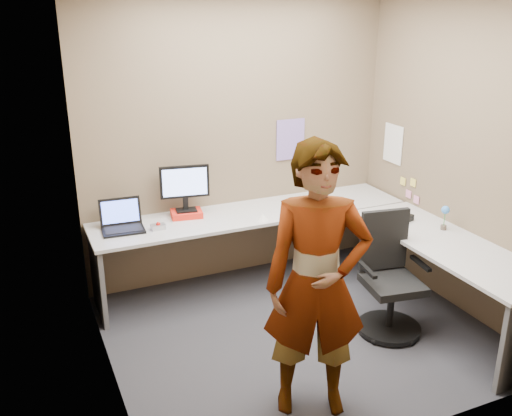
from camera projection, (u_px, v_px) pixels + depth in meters
name	position (u px, v px, depth m)	size (l,w,h in m)	color
ground	(299.00, 332.00, 4.70)	(3.00, 3.00, 0.00)	#29282E
wall_back	(238.00, 139.00, 5.36)	(3.00, 3.00, 0.00)	#756248
wall_right	(460.00, 155.00, 4.81)	(2.70, 2.70, 0.00)	#756248
wall_left	(98.00, 202.00, 3.67)	(2.70, 2.70, 0.00)	#756248
desk	(324.00, 241.00, 5.00)	(2.98, 2.58, 0.73)	silver
paper_ream	(187.00, 214.00, 5.17)	(0.28, 0.20, 0.06)	red
monitor	(185.00, 184.00, 5.09)	(0.44, 0.16, 0.42)	black
laptop	(122.00, 222.00, 4.88)	(0.37, 0.32, 0.25)	black
trackball_mouse	(158.00, 227.00, 4.88)	(0.12, 0.08, 0.07)	#B7B7BC
origami	(263.00, 217.00, 5.09)	(0.10, 0.10, 0.06)	white
stapler	(407.00, 219.00, 5.04)	(0.15, 0.04, 0.06)	black
flower	(445.00, 214.00, 4.83)	(0.07, 0.07, 0.22)	brown
calendar_purple	(290.00, 139.00, 5.57)	(0.30, 0.01, 0.40)	#846BB7
calendar_white	(393.00, 144.00, 5.61)	(0.01, 0.28, 0.38)	white
sticky_note_a	(413.00, 183.00, 5.42)	(0.01, 0.07, 0.07)	#F2E059
sticky_note_b	(408.00, 194.00, 5.50)	(0.01, 0.07, 0.07)	pink
sticky_note_c	(416.00, 200.00, 5.41)	(0.01, 0.07, 0.07)	pink
sticky_note_d	(403.00, 181.00, 5.55)	(0.01, 0.07, 0.07)	#F2E059
office_chair	(389.00, 285.00, 4.63)	(0.54, 0.52, 0.98)	black
person	(317.00, 283.00, 3.56)	(0.67, 0.44, 1.82)	#999399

